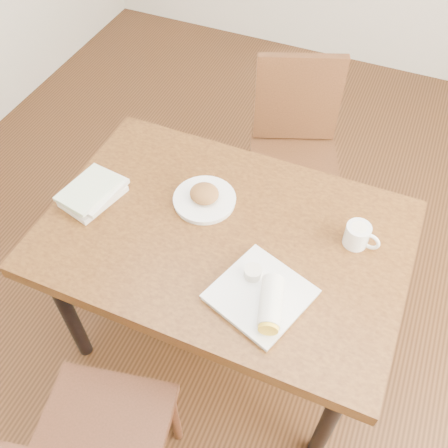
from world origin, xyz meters
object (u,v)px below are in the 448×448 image
at_px(table, 224,246).
at_px(chair_far, 295,143).
at_px(plate_burrito, 263,297).
at_px(plate_scone, 204,197).
at_px(coffee_mug, 358,235).
at_px(book_stack, 93,193).

xyz_separation_m(table, chair_far, (0.04, 0.79, -0.12)).
distance_m(chair_far, plate_burrito, 1.04).
distance_m(table, chair_far, 0.80).
relative_size(chair_far, plate_scone, 4.01).
bearing_deg(plate_burrito, table, 136.99).
bearing_deg(coffee_mug, chair_far, 122.39).
bearing_deg(plate_scone, book_stack, -159.50).
bearing_deg(plate_burrito, coffee_mug, 58.01).
distance_m(table, book_stack, 0.53).
xyz_separation_m(coffee_mug, plate_burrito, (-0.22, -0.35, -0.02)).
distance_m(plate_burrito, book_stack, 0.77).
bearing_deg(coffee_mug, book_stack, -169.64).
bearing_deg(plate_scone, chair_far, 76.45).
height_order(coffee_mug, plate_burrito, plate_burrito).
height_order(plate_scone, book_stack, plate_scone).
height_order(chair_far, plate_scone, chair_far).
bearing_deg(plate_burrito, plate_scone, 137.70).
bearing_deg(chair_far, coffee_mug, -57.61).
height_order(table, book_stack, book_stack).
relative_size(coffee_mug, plate_burrito, 0.36).
distance_m(coffee_mug, plate_burrito, 0.41).
height_order(table, plate_scone, plate_scone).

